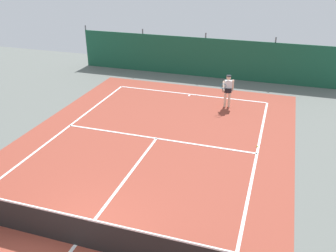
% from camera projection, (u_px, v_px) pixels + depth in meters
% --- Properties ---
extents(ground_plane, '(36.00, 36.00, 0.00)m').
position_uv_depth(ground_plane, '(76.00, 245.00, 9.59)').
color(ground_plane, slate).
extents(court_surface, '(11.02, 26.60, 0.01)m').
position_uv_depth(court_surface, '(76.00, 245.00, 9.59)').
color(court_surface, brown).
rests_on(court_surface, ground).
extents(tennis_net, '(10.12, 0.10, 1.10)m').
position_uv_depth(tennis_net, '(74.00, 230.00, 9.37)').
color(tennis_net, black).
rests_on(tennis_net, ground).
extents(back_fence, '(16.30, 0.98, 2.70)m').
position_uv_depth(back_fence, '(206.00, 64.00, 22.82)').
color(back_fence, '#195138').
rests_on(back_fence, ground).
extents(tennis_player, '(0.60, 0.81, 1.64)m').
position_uv_depth(tennis_player, '(228.00, 89.00, 17.79)').
color(tennis_player, beige).
rests_on(tennis_player, ground).
extents(tennis_ball_near_player, '(0.07, 0.07, 0.07)m').
position_uv_depth(tennis_ball_near_player, '(257.00, 146.00, 14.41)').
color(tennis_ball_near_player, '#CCDB33').
rests_on(tennis_ball_near_player, ground).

